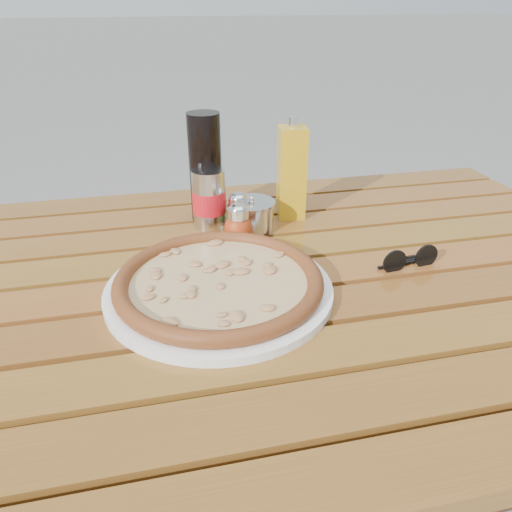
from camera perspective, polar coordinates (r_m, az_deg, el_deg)
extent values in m
cube|color=#3A1F0D|center=(1.59, 19.97, -5.20)|extent=(0.06, 0.06, 0.70)
cube|color=#33180B|center=(0.87, 0.30, -5.28)|extent=(1.36, 0.86, 0.04)
cube|color=#522D0E|center=(0.56, 10.80, -24.76)|extent=(1.40, 0.09, 0.03)
cube|color=#512D0E|center=(0.62, 7.05, -17.64)|extent=(1.40, 0.09, 0.03)
cube|color=#58330F|center=(0.69, 4.23, -11.84)|extent=(1.40, 0.09, 0.03)
cube|color=#512B0E|center=(0.77, 2.04, -7.13)|extent=(1.40, 0.09, 0.03)
cube|color=#5D2E10|center=(0.85, 0.30, -3.30)|extent=(1.40, 0.09, 0.03)
cube|color=#58350F|center=(0.93, -1.11, -0.16)|extent=(1.40, 0.09, 0.03)
cube|color=#572F0F|center=(1.02, -2.29, 2.44)|extent=(1.40, 0.09, 0.03)
cube|color=#572D0F|center=(1.11, -3.27, 4.62)|extent=(1.40, 0.09, 0.03)
cube|color=#502C0E|center=(1.21, -4.11, 6.47)|extent=(1.40, 0.09, 0.03)
cylinder|color=white|center=(0.80, -4.23, -3.85)|extent=(0.40, 0.40, 0.01)
cylinder|color=beige|center=(0.79, -4.26, -3.11)|extent=(0.32, 0.32, 0.01)
torus|color=black|center=(0.79, -4.28, -2.80)|extent=(0.35, 0.35, 0.03)
ellipsoid|color=#B33B14|center=(0.94, -2.02, 3.09)|extent=(0.07, 0.07, 0.06)
cylinder|color=white|center=(0.93, -2.06, 4.94)|extent=(0.05, 0.05, 0.02)
ellipsoid|color=silver|center=(0.92, -2.07, 5.46)|extent=(0.05, 0.05, 0.02)
ellipsoid|color=#3A4019|center=(0.99, -1.99, 4.50)|extent=(0.07, 0.07, 0.06)
cylinder|color=white|center=(0.98, -2.02, 6.27)|extent=(0.05, 0.05, 0.02)
ellipsoid|color=silver|center=(0.98, -2.03, 6.76)|extent=(0.05, 0.05, 0.02)
cylinder|color=black|center=(1.03, -5.80, 10.00)|extent=(0.09, 0.09, 0.22)
cylinder|color=silver|center=(1.01, -5.38, 6.52)|extent=(0.07, 0.07, 0.12)
cylinder|color=red|center=(1.01, -5.37, 6.26)|extent=(0.07, 0.07, 0.04)
cube|color=gold|center=(1.04, 4.07, 9.42)|extent=(0.06, 0.06, 0.19)
cylinder|color=white|center=(1.02, 4.28, 15.05)|extent=(0.02, 0.02, 0.02)
cylinder|color=silver|center=(1.00, -0.53, 4.53)|extent=(0.12, 0.12, 0.05)
cylinder|color=silver|center=(0.99, -0.54, 6.07)|extent=(0.13, 0.13, 0.01)
sphere|color=silver|center=(0.99, -0.54, 6.50)|extent=(0.02, 0.02, 0.01)
cylinder|color=black|center=(0.88, 15.56, -0.66)|extent=(0.04, 0.01, 0.04)
cylinder|color=black|center=(0.92, 18.88, -0.02)|extent=(0.04, 0.01, 0.04)
cube|color=black|center=(0.90, 17.29, -0.10)|extent=(0.02, 0.01, 0.00)
cube|color=black|center=(0.91, 16.19, -0.87)|extent=(0.09, 0.01, 0.00)
cube|color=black|center=(0.92, 17.01, -0.50)|extent=(0.09, 0.01, 0.00)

